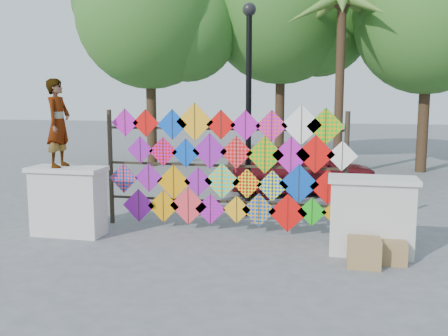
{
  "coord_description": "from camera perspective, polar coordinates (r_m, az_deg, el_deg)",
  "views": [
    {
      "loc": [
        2.06,
        -8.4,
        2.57
      ],
      "look_at": [
        0.08,
        0.6,
        1.23
      ],
      "focal_mm": 40.0,
      "sensor_mm": 36.0,
      "label": 1
    }
  ],
  "objects": [
    {
      "name": "cardboard_box_near",
      "position": [
        7.95,
        15.69,
        -9.28
      ],
      "size": [
        0.49,
        0.43,
        0.43
      ],
      "primitive_type": "cube",
      "color": "#957248",
      "rests_on": "ground"
    },
    {
      "name": "parapet_left",
      "position": [
        9.68,
        -17.39,
        -3.58
      ],
      "size": [
        1.4,
        0.65,
        1.28
      ],
      "color": "silver",
      "rests_on": "ground"
    },
    {
      "name": "cardboard_box_far",
      "position": [
        8.23,
        18.63,
        -9.07
      ],
      "size": [
        0.43,
        0.39,
        0.36
      ],
      "primitive_type": "cube",
      "color": "#957248",
      "rests_on": "ground"
    },
    {
      "name": "ground",
      "position": [
        9.02,
        -1.32,
        -8.3
      ],
      "size": [
        80.0,
        80.0,
        0.0
      ],
      "primitive_type": "plane",
      "color": "slate",
      "rests_on": "ground"
    },
    {
      "name": "tree_east",
      "position": [
        18.35,
        22.64,
        15.19
      ],
      "size": [
        5.4,
        4.8,
        7.42
      ],
      "color": "#45321D",
      "rests_on": "ground"
    },
    {
      "name": "parapet_right",
      "position": [
        8.45,
        16.49,
        -5.24
      ],
      "size": [
        1.4,
        0.65,
        1.28
      ],
      "color": "silver",
      "rests_on": "ground"
    },
    {
      "name": "tree_west",
      "position": [
        18.8,
        -8.19,
        16.76
      ],
      "size": [
        5.85,
        5.2,
        8.01
      ],
      "color": "#45321D",
      "rests_on": "ground"
    },
    {
      "name": "tree_mid",
      "position": [
        19.79,
        6.9,
        17.5
      ],
      "size": [
        6.3,
        5.6,
        8.61
      ],
      "color": "#45321D",
      "rests_on": "ground"
    },
    {
      "name": "palm_tree",
      "position": [
        16.58,
        13.31,
        16.29
      ],
      "size": [
        3.62,
        3.62,
        5.83
      ],
      "color": "#45321D",
      "rests_on": "ground"
    },
    {
      "name": "vendor_woman",
      "position": [
        9.56,
        -18.41,
        4.89
      ],
      "size": [
        0.39,
        0.59,
        1.6
      ],
      "primitive_type": "imported",
      "rotation": [
        0.0,
        0.0,
        1.59
      ],
      "color": "#99999E",
      "rests_on": "parapet_left"
    },
    {
      "name": "kite_rack",
      "position": [
        9.42,
        0.6,
        -0.04
      ],
      "size": [
        4.93,
        0.24,
        2.45
      ],
      "color": "black",
      "rests_on": "ground"
    },
    {
      "name": "lamppost",
      "position": [
        10.55,
        2.84,
        8.89
      ],
      "size": [
        0.28,
        0.28,
        4.46
      ],
      "color": "black",
      "rests_on": "ground"
    },
    {
      "name": "sedan",
      "position": [
        13.31,
        8.74,
        -0.07
      ],
      "size": [
        4.22,
        2.78,
        1.33
      ],
      "primitive_type": "imported",
      "rotation": [
        0.0,
        0.0,
        1.91
      ],
      "color": "maroon",
      "rests_on": "ground"
    }
  ]
}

